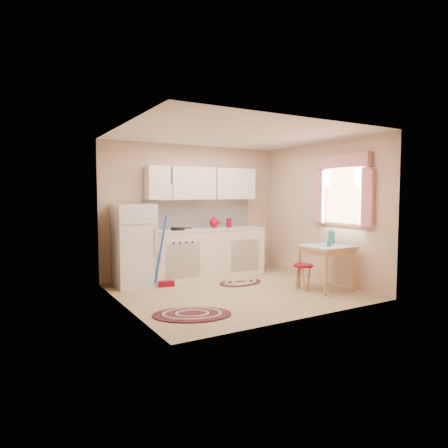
{
  "coord_description": "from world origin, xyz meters",
  "views": [
    {
      "loc": [
        -3.35,
        -5.36,
        1.56
      ],
      "look_at": [
        -0.09,
        0.25,
        1.08
      ],
      "focal_mm": 32.0,
      "sensor_mm": 36.0,
      "label": 1
    }
  ],
  "objects_px": {
    "table": "(326,268)",
    "fridge": "(134,245)",
    "base_cabinets": "(207,254)",
    "stool": "(303,277)"
  },
  "relations": [
    {
      "from": "table",
      "to": "fridge",
      "type": "bearing_deg",
      "value": 144.87
    },
    {
      "from": "fridge",
      "to": "base_cabinets",
      "type": "relative_size",
      "value": 0.62
    },
    {
      "from": "base_cabinets",
      "to": "stool",
      "type": "distance_m",
      "value": 1.95
    },
    {
      "from": "fridge",
      "to": "table",
      "type": "height_order",
      "value": "fridge"
    },
    {
      "from": "fridge",
      "to": "stool",
      "type": "xyz_separation_m",
      "value": [
        2.3,
        -1.68,
        -0.49
      ]
    },
    {
      "from": "stool",
      "to": "table",
      "type": "bearing_deg",
      "value": -27.44
    },
    {
      "from": "base_cabinets",
      "to": "stool",
      "type": "relative_size",
      "value": 5.36
    },
    {
      "from": "fridge",
      "to": "table",
      "type": "xyz_separation_m",
      "value": [
        2.64,
        -1.86,
        -0.34
      ]
    },
    {
      "from": "table",
      "to": "stool",
      "type": "relative_size",
      "value": 1.71
    },
    {
      "from": "fridge",
      "to": "stool",
      "type": "bearing_deg",
      "value": -36.16
    }
  ]
}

